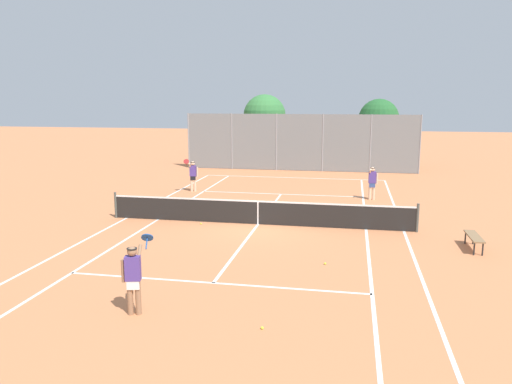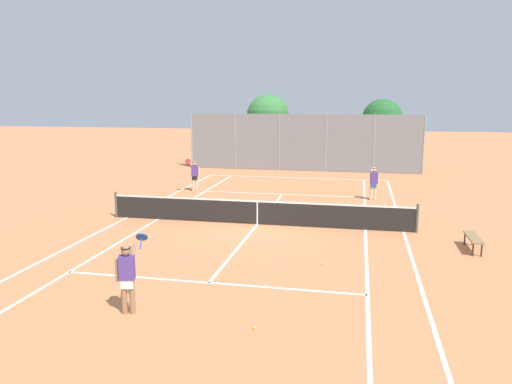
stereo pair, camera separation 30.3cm
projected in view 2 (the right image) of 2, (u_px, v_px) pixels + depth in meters
The scene contains 15 objects.
ground_plane at pixel (257, 224), 19.44m from camera, with size 120.00×120.00×0.00m, color #CC7A4C.
court_line_markings at pixel (257, 224), 19.44m from camera, with size 11.10×23.90×0.01m.
tennis_net at pixel (257, 212), 19.35m from camera, with size 12.00×0.10×1.07m.
player_near_side at pixel (127, 275), 11.23m from camera, with size 0.54×0.84×1.77m.
player_far_left at pixel (195, 174), 26.24m from camera, with size 0.57×0.81×1.77m.
player_far_right at pixel (374, 181), 23.96m from camera, with size 0.44×0.50×1.60m.
loose_tennis_ball_0 at pixel (255, 328), 10.60m from camera, with size 0.07×0.07×0.07m, color #D1DB33.
loose_tennis_ball_1 at pixel (201, 223), 19.47m from camera, with size 0.07×0.07×0.07m, color #D1DB33.
loose_tennis_ball_2 at pixel (249, 210), 21.82m from camera, with size 0.07×0.07×0.07m, color #D1DB33.
loose_tennis_ball_3 at pixel (356, 207), 22.46m from camera, with size 0.07×0.07×0.07m, color #D1DB33.
loose_tennis_ball_4 at pixel (322, 264), 14.71m from camera, with size 0.07×0.07×0.07m, color #D1DB33.
courtside_bench at pixel (473, 238), 16.05m from camera, with size 0.36×1.50×0.47m.
back_fence at pixel (302, 143), 33.57m from camera, with size 15.72×0.08×3.84m.
tree_behind_left at pixel (268, 117), 36.25m from camera, with size 3.08×3.08×5.15m.
tree_behind_right at pixel (382, 120), 34.85m from camera, with size 2.80×2.80×4.83m.
Camera 2 is at (3.80, -18.49, 4.83)m, focal length 35.00 mm.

